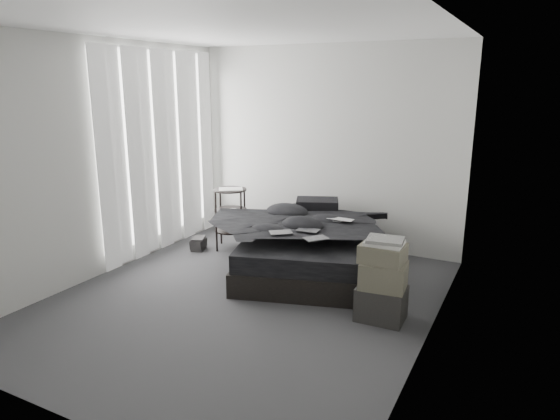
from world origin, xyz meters
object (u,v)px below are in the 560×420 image
at_px(side_stand, 231,219).
at_px(box_lower, 381,303).
at_px(laptop, 339,215).
at_px(bed, 308,260).

bearing_deg(side_stand, box_lower, -25.22).
distance_m(laptop, box_lower, 1.33).
relative_size(laptop, side_stand, 0.38).
xyz_separation_m(laptop, side_stand, (-1.56, 0.16, -0.29)).
bearing_deg(bed, side_stand, 149.83).
bearing_deg(box_lower, bed, 143.90).
height_order(bed, box_lower, box_lower).
height_order(bed, laptop, laptop).
xyz_separation_m(bed, side_stand, (-1.24, 0.30, 0.27)).
bearing_deg(laptop, box_lower, -48.74).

